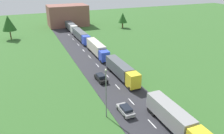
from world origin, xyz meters
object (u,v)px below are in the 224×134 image
at_px(truck_fourth, 81,35).
at_px(tree_maple, 123,18).
at_px(car_third, 126,110).
at_px(lamppost_second, 106,91).
at_px(car_fourth, 101,78).
at_px(truck_fifth, 71,26).
at_px(tree_birch, 8,23).
at_px(truck_second, 122,70).
at_px(truck_lead, 175,119).
at_px(truck_third, 97,48).
at_px(distant_building, 68,15).

xyz_separation_m(truck_fourth, tree_maple, (23.04, 13.82, 2.48)).
height_order(truck_fourth, car_third, truck_fourth).
bearing_deg(lamppost_second, car_fourth, 73.87).
relative_size(car_third, car_fourth, 0.95).
xyz_separation_m(truck_fifth, tree_birch, (-23.59, -3.88, 3.94)).
xyz_separation_m(truck_second, truck_fourth, (-0.30, 33.98, -0.05)).
bearing_deg(car_third, truck_second, 67.81).
distance_m(truck_lead, truck_third, 36.93).
relative_size(lamppost_second, tree_birch, 1.01).
distance_m(truck_lead, truck_fifth, 70.36).
height_order(truck_lead, truck_second, truck_second).
height_order(truck_fourth, distant_building, distant_building).
distance_m(lamppost_second, tree_birch, 61.15).
relative_size(truck_third, truck_fourth, 0.95).
bearing_deg(truck_fifth, truck_second, -89.63).
bearing_deg(truck_third, distant_building, 88.68).
xyz_separation_m(truck_third, lamppost_second, (-8.67, -29.66, 2.71)).
xyz_separation_m(truck_lead, tree_maple, (23.05, 67.61, 2.45)).
xyz_separation_m(truck_fifth, distant_building, (1.34, 11.32, 2.69)).
xyz_separation_m(truck_third, tree_maple, (22.75, 30.67, 2.36)).
distance_m(truck_lead, tree_maple, 71.47).
relative_size(lamppost_second, distant_building, 0.49).
bearing_deg(truck_third, truck_fourth, 90.98).
distance_m(car_fourth, tree_maple, 54.90).
height_order(truck_third, car_fourth, truck_third).
relative_size(car_fourth, distant_building, 0.24).
xyz_separation_m(truck_fourth, car_third, (-5.02, -47.02, -1.25)).
distance_m(truck_fourth, tree_birch, 27.09).
xyz_separation_m(tree_birch, tree_maple, (46.65, 1.13, -1.46)).
xyz_separation_m(tree_birch, distant_building, (24.93, 15.20, -1.25)).
height_order(truck_lead, tree_birch, tree_birch).
height_order(truck_third, tree_maple, tree_maple).
distance_m(tree_maple, distant_building, 25.88).
distance_m(truck_lead, lamppost_second, 11.43).
relative_size(truck_lead, truck_fourth, 0.86).
xyz_separation_m(truck_second, truck_third, (-0.01, 17.12, 0.07)).
bearing_deg(car_fourth, truck_third, 73.59).
xyz_separation_m(car_fourth, distant_building, (5.92, 61.36, 3.91)).
bearing_deg(lamppost_second, distant_building, 82.58).
relative_size(truck_fifth, lamppost_second, 1.60).
distance_m(truck_fourth, car_fourth, 33.81).
xyz_separation_m(truck_third, tree_birch, (-23.90, 29.54, 3.81)).
bearing_deg(car_fourth, truck_second, -5.84).
height_order(car_fourth, tree_maple, tree_maple).
bearing_deg(truck_second, truck_fourth, 90.51).
distance_m(truck_third, distant_building, 44.83).
bearing_deg(truck_lead, truck_fifth, 90.01).
bearing_deg(car_fourth, truck_fifth, 84.77).
distance_m(truck_fifth, tree_maple, 23.35).
distance_m(car_third, lamppost_second, 5.32).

